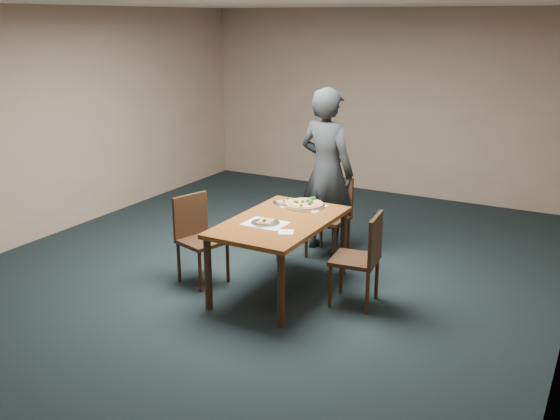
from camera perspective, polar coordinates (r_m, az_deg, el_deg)
The scene contains 13 objects.
ground at distance 6.64m, azimuth -2.48°, elevation -6.35°, with size 8.00×8.00×0.00m, color black.
room_shell at distance 6.15m, azimuth -2.69°, elevation 8.67°, with size 8.00×8.00×8.00m.
dining_table at distance 6.15m, azimuth 0.00°, elevation -1.71°, with size 0.90×1.50×0.75m.
chair_far at distance 7.19m, azimuth 4.71°, elevation -0.14°, with size 0.44×0.44×0.91m.
chair_left at distance 6.50m, azimuth -7.55°, elevation -2.13°, with size 0.52×0.52×0.91m.
chair_right at distance 5.93m, azimuth 7.59°, elevation -4.05°, with size 0.47×0.47×0.91m.
diner at distance 7.20m, azimuth 4.28°, elevation 3.57°, with size 0.70×0.46×1.92m, color black.
placemat_main at distance 6.57m, azimuth 2.24°, elevation 0.37°, with size 0.42×0.32×0.00m, color white.
placemat_near at distance 6.01m, azimuth -1.34°, elevation -1.24°, with size 0.40×0.30×0.00m, color white.
pizza_pan at distance 6.56m, azimuth 2.27°, elevation 0.55°, with size 0.44×0.44×0.07m.
slice_plate_near at distance 6.00m, azimuth -1.35°, elevation -1.13°, with size 0.28×0.28×0.06m.
slice_plate_far at distance 6.66m, azimuth 0.53°, elevation 0.72°, with size 0.28×0.28×0.05m.
napkin at distance 5.76m, azimuth 0.53°, elevation -2.04°, with size 0.14×0.14×0.01m, color white.
Camera 1 is at (3.18, -5.19, 2.65)m, focal length 40.00 mm.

